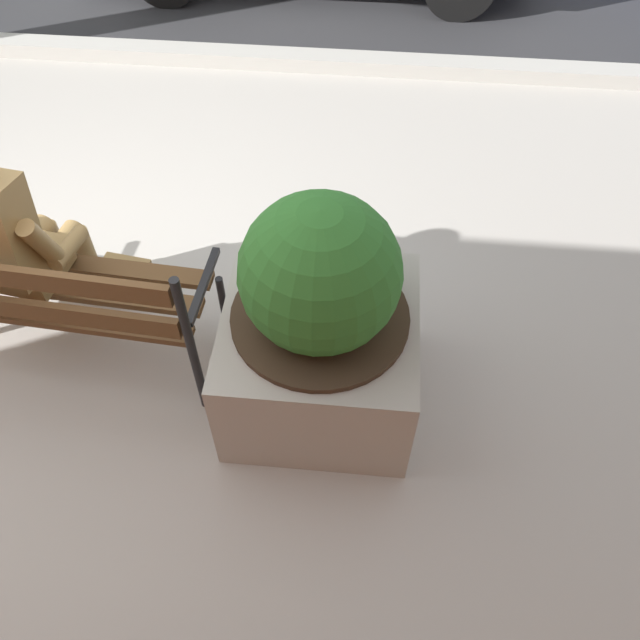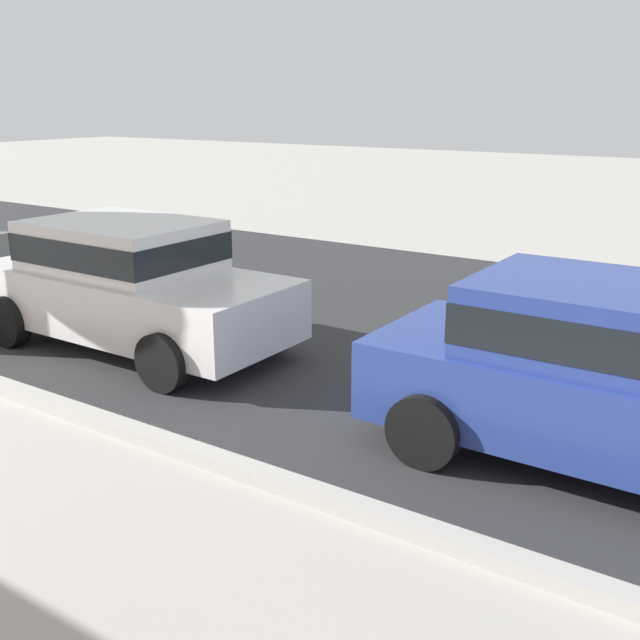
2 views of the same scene
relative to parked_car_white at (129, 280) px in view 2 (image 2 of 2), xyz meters
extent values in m
cube|color=#2D2D30|center=(-1.18, 2.76, -0.84)|extent=(60.00, 9.00, 0.01)
cube|color=silver|center=(0.06, 0.00, -0.23)|extent=(4.10, 1.70, 0.70)
cube|color=silver|center=(-0.09, 0.00, 0.42)|extent=(2.13, 1.56, 0.60)
cube|color=black|center=(-0.09, 0.00, 0.42)|extent=(2.14, 1.58, 0.33)
cylinder|color=black|center=(1.39, 0.85, -0.52)|extent=(0.64, 0.22, 0.64)
cylinder|color=black|center=(1.39, -0.85, -0.52)|extent=(0.64, 0.22, 0.64)
cylinder|color=black|center=(-1.28, 0.85, -0.52)|extent=(0.64, 0.22, 0.64)
cylinder|color=black|center=(-1.28, -0.85, -0.52)|extent=(0.64, 0.22, 0.64)
cube|color=navy|center=(5.74, 0.00, -0.23)|extent=(4.10, 1.70, 0.70)
cube|color=navy|center=(5.59, 0.00, 0.42)|extent=(2.13, 1.56, 0.60)
cube|color=black|center=(5.59, 0.00, 0.42)|extent=(2.14, 1.58, 0.33)
cylinder|color=black|center=(4.41, 0.85, -0.52)|extent=(0.64, 0.22, 0.64)
cylinder|color=black|center=(4.41, -0.85, -0.52)|extent=(0.64, 0.22, 0.64)
camera|label=1|loc=(0.71, -6.84, 2.04)|focal=36.35mm
camera|label=2|loc=(6.85, -6.06, 2.13)|focal=41.97mm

